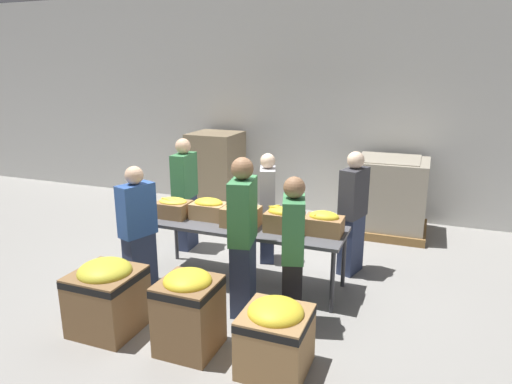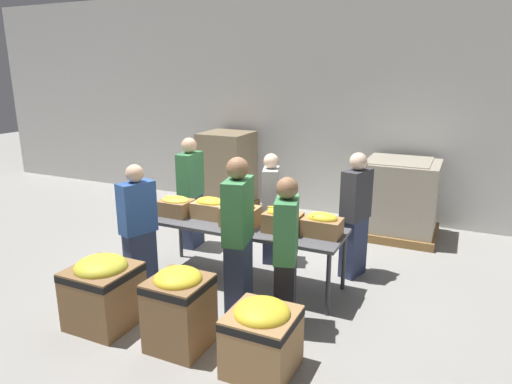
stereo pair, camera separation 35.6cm
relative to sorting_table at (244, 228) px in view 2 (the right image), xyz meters
The scene contains 20 objects.
ground_plane 0.72m from the sorting_table, ahead, with size 30.00×30.00×0.00m, color gray.
wall_back 3.51m from the sorting_table, 90.00° to the left, with size 16.00×0.08×4.00m.
sorting_table is the anchor object (origin of this frame).
banana_box_0 0.98m from the sorting_table, behind, with size 0.42×0.33×0.26m.
banana_box_1 0.54m from the sorting_table, behind, with size 0.43×0.30×0.27m.
banana_box_2 0.21m from the sorting_table, 103.62° to the right, with size 0.43×0.33×0.30m.
banana_box_3 0.56m from the sorting_table, ahead, with size 0.43×0.28×0.30m.
banana_box_4 0.99m from the sorting_table, ahead, with size 0.43×0.30×0.27m.
volunteer_0 1.48m from the sorting_table, 148.55° to the left, with size 0.25×0.45×1.65m.
volunteer_1 1.26m from the sorting_table, 146.18° to the right, with size 0.33×0.46×1.56m.
volunteer_2 0.77m from the sorting_table, 88.17° to the left, with size 0.32×0.45×1.52m.
volunteer_3 1.12m from the sorting_table, 41.47° to the right, with size 0.33×0.47×1.60m.
volunteer_4 1.42m from the sorting_table, 33.86° to the left, with size 0.33×0.48×1.62m.
volunteer_5 0.72m from the sorting_table, 68.58° to the right, with size 0.32×0.50×1.74m.
donation_bin_0 1.77m from the sorting_table, 120.87° to the right, with size 0.64×0.64×0.76m.
donation_bin_1 1.52m from the sorting_table, 88.03° to the right, with size 0.54×0.54×0.81m.
donation_bin_2 1.79m from the sorting_table, 58.55° to the right, with size 0.59×0.59×0.67m.
pallet_stack_0 2.97m from the sorting_table, 58.41° to the left, with size 1.08×1.08×1.21m.
pallet_stack_1 3.13m from the sorting_table, 122.24° to the left, with size 0.94×0.94×1.47m.
pallet_stack_2 2.96m from the sorting_table, 61.00° to the left, with size 1.04×1.04×1.23m.
Camera 2 is at (2.35, -4.71, 2.61)m, focal length 32.00 mm.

